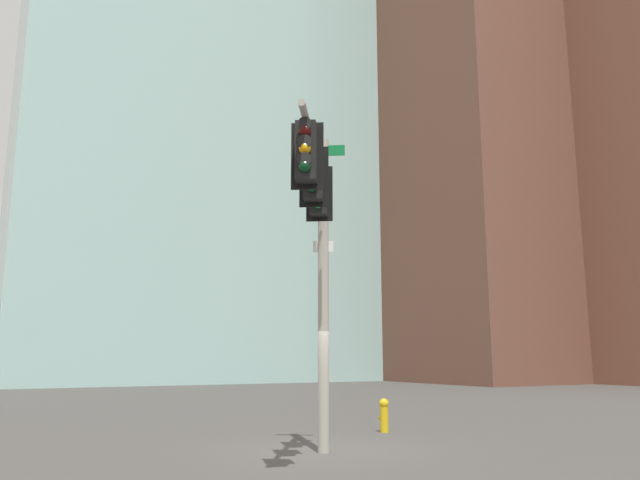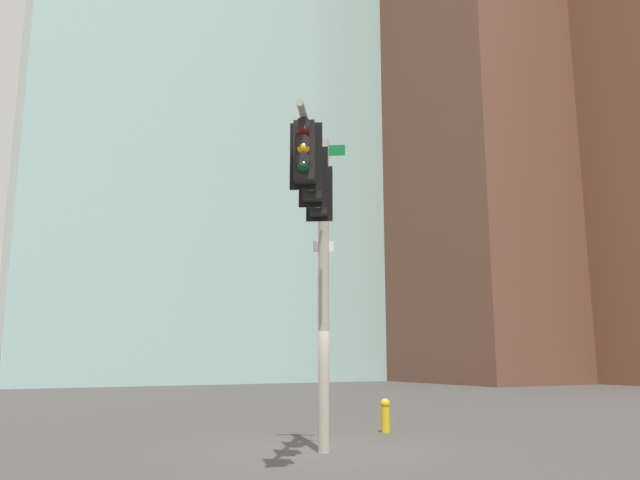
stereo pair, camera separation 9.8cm
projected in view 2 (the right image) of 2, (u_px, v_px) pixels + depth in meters
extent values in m
plane|color=#423F3D|center=(323.00, 450.00, 13.31)|extent=(200.00, 200.00, 0.00)
cylinder|color=#9E998C|center=(324.00, 289.00, 13.56)|extent=(0.24, 0.24, 6.80)
cylinder|color=#9E998C|center=(314.00, 149.00, 11.83)|extent=(3.77, 2.56, 0.12)
cylinder|color=#9E998C|center=(320.00, 192.00, 13.14)|extent=(0.91, 0.64, 0.75)
cube|color=#0F6B33|center=(324.00, 151.00, 14.14)|extent=(0.57, 0.83, 0.24)
cube|color=#0F6B33|center=(324.00, 163.00, 14.08)|extent=(0.64, 0.44, 0.24)
cube|color=white|center=(324.00, 246.00, 13.73)|extent=(0.27, 0.39, 0.24)
cube|color=black|center=(319.00, 191.00, 12.69)|extent=(0.47, 0.47, 1.00)
cube|color=black|center=(319.00, 194.00, 12.88)|extent=(0.33, 0.48, 1.16)
sphere|color=#470A07|center=(318.00, 174.00, 12.55)|extent=(0.20, 0.20, 0.20)
cylinder|color=black|center=(317.00, 169.00, 12.50)|extent=(0.16, 0.21, 0.23)
sphere|color=#4C330A|center=(318.00, 189.00, 12.49)|extent=(0.20, 0.20, 0.20)
cylinder|color=black|center=(317.00, 183.00, 12.44)|extent=(0.16, 0.21, 0.23)
sphere|color=green|center=(318.00, 203.00, 12.44)|extent=(0.20, 0.20, 0.20)
cylinder|color=black|center=(317.00, 198.00, 12.39)|extent=(0.16, 0.21, 0.23)
cube|color=black|center=(312.00, 174.00, 11.48)|extent=(0.47, 0.47, 1.00)
cube|color=black|center=(313.00, 177.00, 11.67)|extent=(0.33, 0.48, 1.16)
sphere|color=red|center=(311.00, 155.00, 11.34)|extent=(0.20, 0.20, 0.20)
cylinder|color=black|center=(311.00, 149.00, 11.29)|extent=(0.16, 0.21, 0.23)
sphere|color=#4C330A|center=(311.00, 171.00, 11.28)|extent=(0.20, 0.20, 0.20)
cylinder|color=black|center=(311.00, 165.00, 11.23)|extent=(0.16, 0.21, 0.23)
sphere|color=#0A3819|center=(311.00, 187.00, 11.23)|extent=(0.20, 0.20, 0.20)
cylinder|color=black|center=(311.00, 181.00, 11.18)|extent=(0.16, 0.21, 0.23)
cube|color=black|center=(305.00, 152.00, 10.27)|extent=(0.47, 0.47, 1.00)
cube|color=black|center=(306.00, 156.00, 10.46)|extent=(0.33, 0.48, 1.16)
sphere|color=#470A07|center=(304.00, 131.00, 10.13)|extent=(0.20, 0.20, 0.20)
cylinder|color=black|center=(303.00, 124.00, 10.08)|extent=(0.16, 0.21, 0.23)
sphere|color=#F29E0C|center=(303.00, 148.00, 10.07)|extent=(0.20, 0.20, 0.20)
cylinder|color=black|center=(303.00, 142.00, 10.02)|extent=(0.16, 0.21, 0.23)
sphere|color=#0A3819|center=(303.00, 166.00, 10.02)|extent=(0.20, 0.20, 0.20)
cylinder|color=black|center=(303.00, 159.00, 9.97)|extent=(0.16, 0.21, 0.23)
cylinder|color=gold|center=(386.00, 420.00, 16.51)|extent=(0.22, 0.22, 0.65)
sphere|color=gold|center=(385.00, 403.00, 16.58)|extent=(0.26, 0.26, 0.26)
cylinder|color=gold|center=(382.00, 418.00, 16.65)|extent=(0.10, 0.09, 0.09)
cube|color=brown|center=(486.00, 120.00, 57.45)|extent=(18.38, 18.46, 46.86)
cube|color=#9EC6C1|center=(192.00, 44.00, 61.11)|extent=(23.37, 29.11, 64.29)
cube|color=brown|center=(248.00, 198.00, 74.49)|extent=(21.79, 19.76, 41.28)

